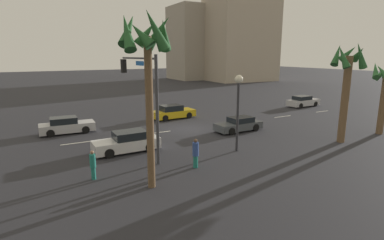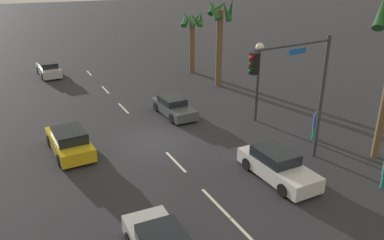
% 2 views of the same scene
% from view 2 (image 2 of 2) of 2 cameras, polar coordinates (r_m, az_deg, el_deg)
% --- Properties ---
extents(ground_plane, '(220.00, 220.00, 0.00)m').
position_cam_2_polar(ground_plane, '(23.15, -5.47, -3.19)').
color(ground_plane, '#28282D').
extents(lane_stripe_0, '(1.99, 0.14, 0.01)m').
position_cam_2_polar(lane_stripe_0, '(39.60, -15.13, 6.78)').
color(lane_stripe_0, silver).
rests_on(lane_stripe_0, ground_plane).
extents(lane_stripe_1, '(2.34, 0.14, 0.01)m').
position_cam_2_polar(lane_stripe_1, '(33.67, -12.82, 4.42)').
color(lane_stripe_1, silver).
rests_on(lane_stripe_1, ground_plane).
extents(lane_stripe_2, '(2.47, 0.14, 0.01)m').
position_cam_2_polar(lane_stripe_2, '(28.88, -10.22, 1.73)').
color(lane_stripe_2, silver).
rests_on(lane_stripe_2, ground_plane).
extents(lane_stripe_3, '(2.55, 0.14, 0.01)m').
position_cam_2_polar(lane_stripe_3, '(20.69, -2.45, -6.28)').
color(lane_stripe_3, silver).
rests_on(lane_stripe_3, ground_plane).
extents(lane_stripe_4, '(2.18, 0.14, 0.01)m').
position_cam_2_polar(lane_stripe_4, '(15.79, 8.01, -16.46)').
color(lane_stripe_4, silver).
rests_on(lane_stripe_4, ground_plane).
extents(lane_stripe_5, '(2.47, 0.14, 0.01)m').
position_cam_2_polar(lane_stripe_5, '(17.39, 3.55, -12.25)').
color(lane_stripe_5, silver).
rests_on(lane_stripe_5, ground_plane).
extents(car_0, '(4.36, 1.89, 1.25)m').
position_cam_2_polar(car_0, '(27.06, -2.80, 1.99)').
color(car_0, '#474C51').
rests_on(car_0, ground_plane).
extents(car_1, '(4.57, 1.92, 1.43)m').
position_cam_2_polar(car_1, '(19.38, 12.62, -6.70)').
color(car_1, silver).
rests_on(car_1, ground_plane).
extents(car_2, '(4.60, 1.95, 1.39)m').
position_cam_2_polar(car_2, '(39.72, -20.66, 7.14)').
color(car_2, '#B7B7BC').
rests_on(car_2, ground_plane).
extents(car_3, '(4.62, 2.12, 1.43)m').
position_cam_2_polar(car_3, '(22.54, -17.86, -3.08)').
color(car_3, gold).
rests_on(car_3, ground_plane).
extents(traffic_signal, '(0.82, 5.22, 6.67)m').
position_cam_2_polar(traffic_signal, '(19.55, 16.05, 5.45)').
color(traffic_signal, '#38383D').
rests_on(traffic_signal, ground_plane).
extents(streetlamp, '(0.56, 0.56, 5.32)m').
position_cam_2_polar(streetlamp, '(25.37, 9.93, 7.91)').
color(streetlamp, '#2D2D33').
rests_on(streetlamp, ground_plane).
extents(pedestrian_1, '(0.45, 0.45, 1.79)m').
position_cam_2_polar(pedestrian_1, '(24.18, 18.02, -0.66)').
color(pedestrian_1, '#1E7266').
rests_on(pedestrian_1, ground_plane).
extents(palm_tree_0, '(2.34, 2.62, 7.55)m').
position_cam_2_polar(palm_tree_0, '(33.11, 4.23, 13.69)').
color(palm_tree_0, brown).
rests_on(palm_tree_0, ground_plane).
extents(palm_tree_2, '(2.53, 2.68, 6.17)m').
position_cam_2_polar(palm_tree_2, '(37.68, 0.05, 13.52)').
color(palm_tree_2, brown).
rests_on(palm_tree_2, ground_plane).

